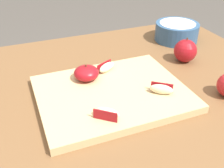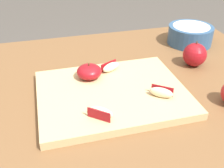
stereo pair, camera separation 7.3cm
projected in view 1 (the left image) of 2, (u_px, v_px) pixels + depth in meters
dining_table at (96, 124)px, 0.82m from camera, size 1.23×0.87×0.78m
cutting_board at (112, 93)px, 0.74m from camera, size 0.40×0.32×0.02m
apple_half_skin_up at (86, 73)px, 0.78m from camera, size 0.07×0.07×0.05m
apple_wedge_front at (107, 113)px, 0.63m from camera, size 0.06×0.06×0.03m
apple_wedge_near_knife at (107, 67)px, 0.82m from camera, size 0.06×0.05×0.03m
apple_wedge_middle at (161, 89)px, 0.72m from camera, size 0.06×0.05×0.03m
whole_apple_red_delicious at (185, 51)px, 0.91m from camera, size 0.08×0.08×0.09m
ceramic_fruit_bowl at (177, 31)px, 1.07m from camera, size 0.17×0.17×0.07m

